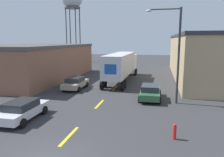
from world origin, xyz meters
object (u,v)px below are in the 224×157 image
Objects in this scene: semi_truck at (122,64)px; parked_car_right_mid at (150,92)px; street_lamp at (175,49)px; parked_car_left_near at (22,110)px; parked_car_left_far at (76,83)px; fire_hydrant at (174,132)px.

parked_car_right_mid is (4.39, -9.16, -1.66)m from semi_truck.
semi_truck is 12.27m from street_lamp.
parked_car_left_near is at bearing -148.41° from street_lamp.
parked_car_right_mid is at bearing -17.11° from parked_car_left_far.
semi_truck is at bearing 122.66° from street_lamp.
parked_car_right_mid is at bearing 155.72° from street_lamp.
semi_truck is 17.56m from parked_car_left_near.
parked_car_left_far is at bearing 161.49° from street_lamp.
parked_car_left_near is 10.48m from parked_car_left_far.
parked_car_left_far is at bearing 133.09° from fire_hydrant.
street_lamp is (6.47, -10.09, 2.61)m from semi_truck.
parked_car_right_mid is 4.81× the size of fire_hydrant.
fire_hydrant is at bearing -69.68° from semi_truck.
street_lamp is (11.03, 6.78, 4.27)m from parked_car_left_near.
semi_truck is 3.08× the size of parked_car_left_far.
parked_car_left_near is 0.53× the size of street_lamp.
semi_truck is 1.64× the size of street_lamp.
parked_car_left_far is (0.00, 10.48, 0.00)m from parked_car_left_near.
semi_truck is 8.03m from parked_car_left_far.
parked_car_left_far reaches higher than fire_hydrant.
fire_hydrant is at bearing -92.14° from street_lamp.
parked_car_right_mid reaches higher than fire_hydrant.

